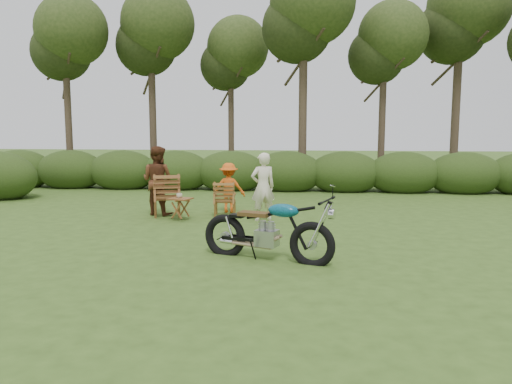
# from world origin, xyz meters

# --- Properties ---
(ground) EXTENTS (80.00, 80.00, 0.00)m
(ground) POSITION_xyz_m (0.00, 0.00, 0.00)
(ground) COLOR #324C19
(ground) RESTS_ON ground
(tree_line) EXTENTS (22.52, 11.62, 8.14)m
(tree_line) POSITION_xyz_m (0.50, 9.74, 3.81)
(tree_line) COLOR #3B2B20
(tree_line) RESTS_ON ground
(motorcycle) EXTENTS (2.39, 1.51, 1.28)m
(motorcycle) POSITION_xyz_m (0.09, -0.31, 0.00)
(motorcycle) COLOR #0D85A9
(motorcycle) RESTS_ON ground
(lawn_chair_right) EXTENTS (0.64, 0.64, 0.86)m
(lawn_chair_right) POSITION_xyz_m (-1.32, 3.74, 0.00)
(lawn_chair_right) COLOR brown
(lawn_chair_right) RESTS_ON ground
(lawn_chair_left) EXTENTS (0.91, 0.91, 1.06)m
(lawn_chair_left) POSITION_xyz_m (-2.75, 3.51, 0.00)
(lawn_chair_left) COLOR brown
(lawn_chair_left) RESTS_ON ground
(side_table) EXTENTS (0.63, 0.58, 0.54)m
(side_table) POSITION_xyz_m (-2.27, 2.98, 0.27)
(side_table) COLOR brown
(side_table) RESTS_ON ground
(cup) EXTENTS (0.15, 0.15, 0.11)m
(cup) POSITION_xyz_m (-2.31, 3.02, 0.59)
(cup) COLOR beige
(cup) RESTS_ON side_table
(adult_a) EXTENTS (0.70, 0.59, 1.62)m
(adult_a) POSITION_xyz_m (-0.31, 3.18, 0.00)
(adult_a) COLOR #F3E5C8
(adult_a) RESTS_ON ground
(adult_b) EXTENTS (1.01, 0.88, 1.75)m
(adult_b) POSITION_xyz_m (-3.04, 3.69, 0.00)
(adult_b) COLOR #542B18
(adult_b) RESTS_ON ground
(child) EXTENTS (0.86, 0.52, 1.30)m
(child) POSITION_xyz_m (-1.30, 4.23, 0.00)
(child) COLOR #E15915
(child) RESTS_ON ground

